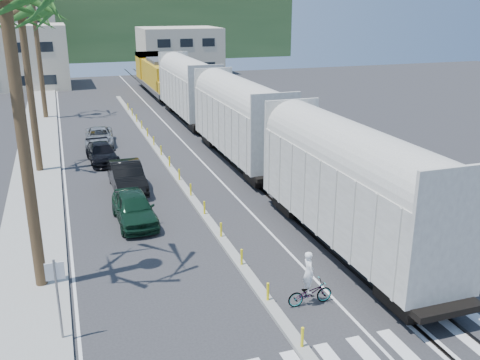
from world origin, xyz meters
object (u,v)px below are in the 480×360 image
object	(u,v)px
car_lead	(134,208)
car_second	(127,176)
cyclist	(310,287)
street_sign	(57,289)

from	to	relation	value
car_lead	car_second	world-z (taller)	car_second
car_lead	car_second	xyz separation A→B (m)	(0.32, 5.21, 0.04)
car_lead	cyclist	xyz separation A→B (m)	(5.02, -9.92, -0.09)
car_second	car_lead	bearing A→B (deg)	-94.95
street_sign	cyclist	xyz separation A→B (m)	(8.74, -0.54, -1.27)
street_sign	cyclist	world-z (taller)	street_sign
street_sign	cyclist	size ratio (longest dim) A/B	1.39
street_sign	car_lead	xyz separation A→B (m)	(3.72, 9.38, -1.18)
car_lead	car_second	bearing A→B (deg)	84.57
street_sign	car_second	size ratio (longest dim) A/B	0.59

